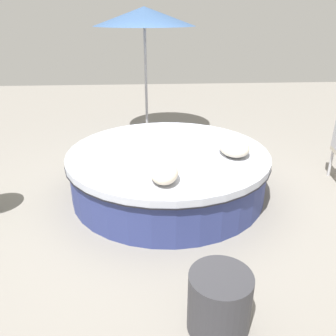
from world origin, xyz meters
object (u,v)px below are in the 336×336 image
at_px(throw_pillow_0, 164,172).
at_px(side_table, 219,302).
at_px(throw_pillow_1, 234,147).
at_px(round_bed, 168,172).
at_px(patio_umbrella, 144,19).

bearing_deg(throw_pillow_0, side_table, 13.96).
relative_size(throw_pillow_0, side_table, 0.97).
xyz_separation_m(throw_pillow_1, side_table, (2.09, -0.59, -0.45)).
distance_m(round_bed, throw_pillow_0, 0.95).
distance_m(round_bed, patio_umbrella, 3.02).
bearing_deg(throw_pillow_1, patio_umbrella, -156.65).
bearing_deg(patio_umbrella, side_table, 6.24).
bearing_deg(throw_pillow_0, throw_pillow_1, 126.89).
height_order(round_bed, throw_pillow_0, throw_pillow_0).
distance_m(round_bed, throw_pillow_1, 0.93).
bearing_deg(round_bed, throw_pillow_1, 79.00).
bearing_deg(patio_umbrella, round_bed, 6.30).
relative_size(round_bed, throw_pillow_1, 4.90).
relative_size(patio_umbrella, side_table, 4.71).
bearing_deg(throw_pillow_0, patio_umbrella, -177.18).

